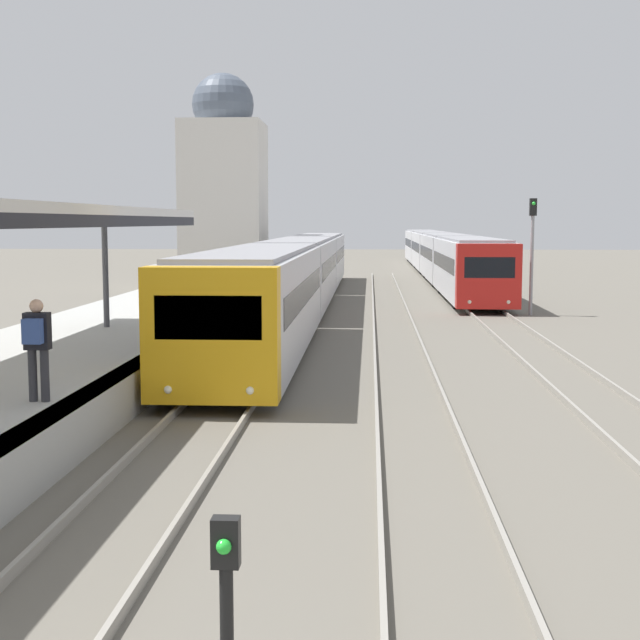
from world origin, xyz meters
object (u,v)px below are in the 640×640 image
train_near (299,270)px  signal_post_near (226,605)px  person_on_platform (37,341)px  train_far (439,252)px  signal_mast_far (532,242)px

train_near → signal_post_near: 32.62m
person_on_platform → train_far: bearing=78.3°
train_far → signal_post_near: bearing=-95.8°
person_on_platform → train_near: 24.80m
person_on_platform → train_far: train_far is taller
train_far → signal_mast_far: bearing=-86.2°
person_on_platform → signal_mast_far: size_ratio=0.35×
signal_mast_far → person_on_platform: bearing=-117.7°
signal_post_near → train_far: bearing=84.2°
person_on_platform → train_near: (2.26, 24.70, -0.18)m
train_far → signal_mast_far: 26.54m
person_on_platform → signal_post_near: bearing=-61.1°
person_on_platform → train_near: train_near is taller
person_on_platform → train_far: size_ratio=0.03×
person_on_platform → train_near: bearing=84.8°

